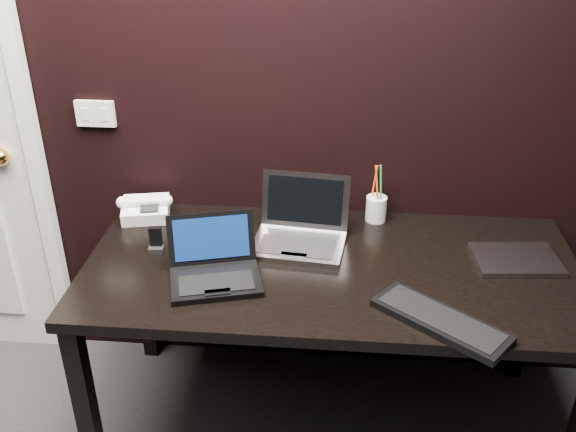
# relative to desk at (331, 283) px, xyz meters

# --- Properties ---
(wall_back) EXTENTS (4.00, 0.00, 4.00)m
(wall_back) POSITION_rel_desk_xyz_m (-0.30, 0.40, 0.64)
(wall_back) COLOR black
(wall_back) RESTS_ON ground
(wall_switch) EXTENTS (0.15, 0.02, 0.10)m
(wall_switch) POSITION_rel_desk_xyz_m (-0.92, 0.39, 0.46)
(wall_switch) COLOR silver
(wall_switch) RESTS_ON wall_back
(desk) EXTENTS (1.70, 0.80, 0.74)m
(desk) POSITION_rel_desk_xyz_m (0.00, 0.00, 0.00)
(desk) COLOR black
(desk) RESTS_ON ground
(netbook) EXTENTS (0.35, 0.33, 0.19)m
(netbook) POSITION_rel_desk_xyz_m (-0.38, -0.12, 0.12)
(netbook) COLOR black
(netbook) RESTS_ON desk
(silver_laptop) EXTENTS (0.35, 0.32, 0.22)m
(silver_laptop) POSITION_rel_desk_xyz_m (-0.12, 0.13, 0.12)
(silver_laptop) COLOR #9C9CA1
(silver_laptop) RESTS_ON desk
(ext_keyboard) EXTENTS (0.42, 0.37, 0.03)m
(ext_keyboard) POSITION_rel_desk_xyz_m (0.33, -0.30, 0.09)
(ext_keyboard) COLOR black
(ext_keyboard) RESTS_ON desk
(closed_laptop) EXTENTS (0.30, 0.23, 0.02)m
(closed_laptop) POSITION_rel_desk_xyz_m (0.63, 0.07, 0.09)
(closed_laptop) COLOR #98979D
(closed_laptop) RESTS_ON desk
(desk_phone) EXTENTS (0.22, 0.19, 0.11)m
(desk_phone) POSITION_rel_desk_xyz_m (-0.73, 0.28, 0.12)
(desk_phone) COLOR white
(desk_phone) RESTS_ON desk
(mobile_phone) EXTENTS (0.06, 0.05, 0.09)m
(mobile_phone) POSITION_rel_desk_xyz_m (-0.62, 0.04, 0.11)
(mobile_phone) COLOR black
(mobile_phone) RESTS_ON desk
(pen_cup) EXTENTS (0.09, 0.09, 0.23)m
(pen_cup) POSITION_rel_desk_xyz_m (0.16, 0.33, 0.13)
(pen_cup) COLOR silver
(pen_cup) RESTS_ON desk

